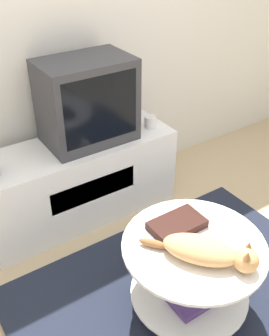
{
  "coord_description": "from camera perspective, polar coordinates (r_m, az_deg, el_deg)",
  "views": [
    {
      "loc": [
        -1.04,
        -0.94,
        1.85
      ],
      "look_at": [
        -0.04,
        0.56,
        0.66
      ],
      "focal_mm": 42.0,
      "sensor_mm": 36.0,
      "label": 1
    }
  ],
  "objects": [
    {
      "name": "ground_plane",
      "position": [
        2.32,
        9.08,
        -20.03
      ],
      "size": [
        12.0,
        12.0,
        0.0
      ],
      "primitive_type": "plane",
      "color": "tan"
    },
    {
      "name": "wall_back",
      "position": [
        2.65,
        -10.44,
        20.97
      ],
      "size": [
        8.0,
        0.05,
        2.6
      ],
      "color": "silver",
      "rests_on": "ground_plane"
    },
    {
      "name": "rug",
      "position": [
        2.31,
        9.1,
        -19.88
      ],
      "size": [
        1.84,
        1.52,
        0.02
      ],
      "color": "#1E2333",
      "rests_on": "ground_plane"
    },
    {
      "name": "tv_stand",
      "position": [
        2.74,
        -8.05,
        -1.75
      ],
      "size": [
        1.34,
        0.46,
        0.57
      ],
      "color": "white",
      "rests_on": "ground_plane"
    },
    {
      "name": "tv",
      "position": [
        2.53,
        -6.9,
        9.59
      ],
      "size": [
        0.57,
        0.38,
        0.54
      ],
      "color": "#333338",
      "rests_on": "tv_stand"
    },
    {
      "name": "mug",
      "position": [
        2.77,
        2.31,
        6.73
      ],
      "size": [
        0.08,
        0.08,
        0.08
      ],
      "color": "white",
      "rests_on": "tv_stand"
    },
    {
      "name": "coffee_table",
      "position": [
        2.09,
        8.25,
        -14.42
      ],
      "size": [
        0.71,
        0.71,
        0.47
      ],
      "color": "#B2B2B7",
      "rests_on": "rug"
    },
    {
      "name": "dvd_box",
      "position": [
        2.03,
        6.19,
        -8.18
      ],
      "size": [
        0.28,
        0.17,
        0.04
      ],
      "color": "black",
      "rests_on": "coffee_table"
    },
    {
      "name": "cat",
      "position": [
        1.86,
        10.57,
        -11.82
      ],
      "size": [
        0.38,
        0.47,
        0.14
      ],
      "rotation": [
        0.0,
        0.0,
        -0.92
      ],
      "color": "tan",
      "rests_on": "coffee_table"
    }
  ]
}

